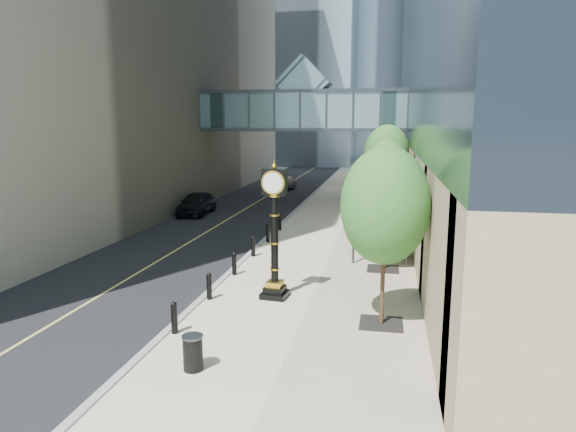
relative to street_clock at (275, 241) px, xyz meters
The scene contains 14 objects.
ground 5.39m from the street_clock, 85.75° to the right, with size 320.00×320.00×0.00m, color gray.
road 35.80m from the street_clock, 100.70° to the left, with size 8.00×180.00×0.02m, color black.
sidewalk 35.21m from the street_clock, 87.78° to the left, with size 8.00×180.00×0.06m, color #C2B495.
curb 35.28m from the street_clock, 94.30° to the left, with size 0.25×180.00×0.07m, color gray.
distant_tower_c 119.16m from the street_clock, 92.80° to the left, with size 22.00×22.00×65.00m, color #A2B7CC.
skywalk 23.90m from the street_clock, 96.51° to the left, with size 17.00×4.20×5.80m.
entrance_canopy 10.08m from the street_clock, 67.14° to the left, with size 3.00×8.00×4.38m.
bollard_row 5.03m from the street_clock, 119.61° to the left, with size 0.20×16.20×0.90m.
street_trees 12.07m from the street_clock, 70.64° to the left, with size 3.11×28.68×6.40m.
street_clock is the anchor object (origin of this frame).
trash_bin 6.37m from the street_clock, 98.29° to the right, with size 0.52×0.52×0.90m, color black.
pedestrian 7.65m from the street_clock, 49.69° to the left, with size 0.55×0.36×1.51m, color #A7A099.
car_near 19.32m from the street_clock, 119.44° to the left, with size 1.91×4.74×1.62m, color black.
car_far 31.75m from the street_clock, 100.96° to the left, with size 1.58×4.52×1.49m, color black.
Camera 1 is at (3.60, -13.12, 6.47)m, focal length 32.00 mm.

